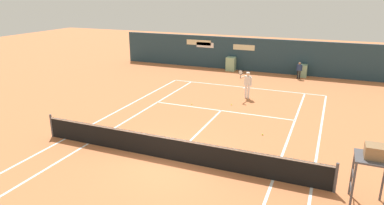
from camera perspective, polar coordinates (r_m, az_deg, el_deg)
The scene contains 9 objects.
ground_plane at distance 14.31m, azimuth -2.49°, elevation -8.44°, with size 80.00×80.00×0.01m.
tennis_net at distance 13.62m, azimuth -3.54°, elevation -7.51°, with size 12.10×0.10×1.07m.
sponsor_back_wall at distance 28.96m, azimuth 11.39°, elevation 7.52°, with size 25.00×1.02×2.71m.
umpire_chair at distance 11.71m, azimuth 27.78°, elevation -8.00°, with size 1.00×1.00×2.43m.
player_on_baseline at distance 21.49m, azimuth 9.11°, elevation 3.25°, with size 0.76×0.68×1.87m.
ball_kid_left_post at distance 27.33m, azimuth 17.27°, elevation 5.25°, with size 0.43×0.19×1.29m.
tennis_ball_mid_court at distance 20.29m, azimuth 6.53°, elevation -0.36°, with size 0.07×0.07×0.07m, color #CCE033.
tennis_ball_by_sideline at distance 16.36m, azimuth 11.56°, elevation -5.19°, with size 0.07×0.07×0.07m, color #CCE033.
tennis_ball_near_service_line at distance 20.25m, azimuth -0.04°, elevation -0.27°, with size 0.07×0.07×0.07m, color #CCE033.
Camera 1 is at (5.48, -11.02, 6.34)m, focal length 32.31 mm.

